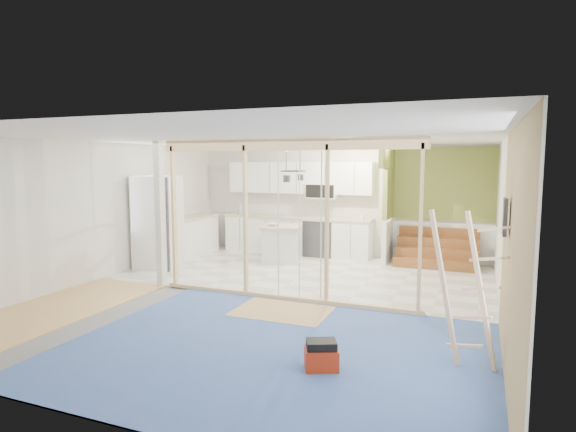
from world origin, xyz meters
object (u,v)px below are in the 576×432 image
at_px(island, 281,244).
at_px(ladder, 467,289).
at_px(toolbox, 321,356).
at_px(fridge, 158,222).

height_order(island, ladder, ladder).
xyz_separation_m(toolbox, ladder, (1.42, 0.70, 0.71)).
bearing_deg(fridge, toolbox, -49.74).
xyz_separation_m(island, toolbox, (2.55, -4.99, -0.25)).
bearing_deg(island, fridge, -161.13).
xyz_separation_m(fridge, toolbox, (4.75, -3.54, -0.81)).
distance_m(island, toolbox, 5.61).
bearing_deg(ladder, island, 151.89).
height_order(toolbox, ladder, ladder).
relative_size(toolbox, ladder, 0.25).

